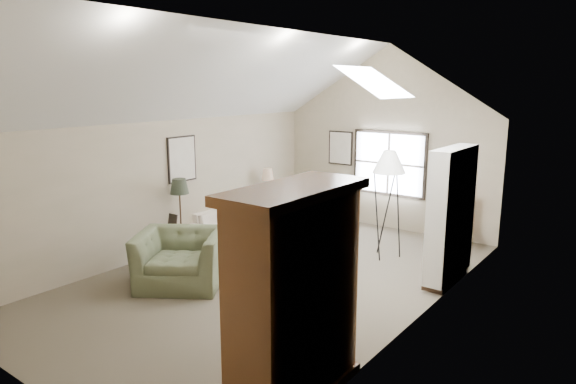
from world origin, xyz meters
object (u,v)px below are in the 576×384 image
Objects in this scene: sofa at (232,222)px; coffee_table at (282,250)px; armchair_near at (181,259)px; side_table at (174,242)px; armchair_far at (279,210)px; side_chair at (461,220)px; armoire at (294,295)px.

sofa reaches higher than coffee_table.
side_table is (-1.17, 0.85, -0.17)m from armchair_near.
armchair_near is 3.48m from armchair_far.
armchair_near is 1.29× the size of coffee_table.
side_table is (0.00, -1.60, -0.04)m from sofa.
side_chair is (4.11, 2.14, 0.24)m from sofa.
armchair_far is (0.51, 0.96, 0.14)m from sofa.
armchair_near is at bearing 157.67° from armoire.
armoire reaches higher than side_chair.
armoire is at bearing -56.09° from armchair_near.
armchair_near is 1.21× the size of side_chair.
sofa is 3.99× the size of side_table.
side_chair is at bearing -66.92° from sofa.
armchair_far is at bearing 129.27° from armoire.
side_chair reaches higher than sofa.
armchair_near is at bearing -36.04° from side_table.
coffee_table is 1.95× the size of side_table.
side_chair reaches higher than armchair_far.
armoire is at bearing 105.54° from armchair_far.
sofa is 1.59× the size of armchair_near.
side_chair is (4.11, 3.74, 0.29)m from side_table.
armchair_near reaches higher than sofa.
armchair_near is at bearing -113.31° from coffee_table.
coffee_table is at bearing 105.41° from armchair_far.
coffee_table is at bearing 129.35° from armoire.
armchair_near is 1.33× the size of armchair_far.
armchair_far is 1.88× the size of side_table.
side_chair is at bearing 23.67° from armchair_near.
armoire is 5.83m from sofa.
side_chair reaches higher than coffee_table.
armchair_far is at bearing -32.42° from sofa.
side_table is at bearing 153.64° from armoire.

